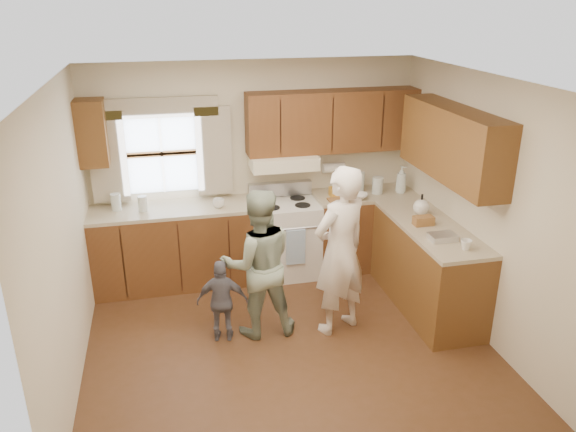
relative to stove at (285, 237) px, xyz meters
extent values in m
plane|color=#4B2D17|center=(-0.30, -1.44, -0.47)|extent=(3.80, 3.80, 0.00)
plane|color=white|center=(-0.30, -1.44, 2.03)|extent=(3.80, 3.80, 0.00)
plane|color=beige|center=(-0.30, 0.31, 0.78)|extent=(3.80, 0.00, 3.80)
plane|color=beige|center=(-0.30, -3.19, 0.78)|extent=(3.80, 0.00, 3.80)
plane|color=beige|center=(-2.20, -1.44, 0.78)|extent=(0.00, 3.50, 3.50)
plane|color=beige|center=(1.60, -1.44, 0.78)|extent=(0.00, 3.50, 3.50)
cube|color=#44240E|center=(-1.29, 0.01, -0.02)|extent=(1.82, 0.60, 0.90)
cube|color=#44240E|center=(0.99, 0.01, -0.02)|extent=(1.22, 0.60, 0.90)
cube|color=#3E200E|center=(1.30, -1.11, -0.02)|extent=(0.60, 1.65, 0.90)
cube|color=#C2AE92|center=(-1.29, 0.01, 0.45)|extent=(1.82, 0.60, 0.04)
cube|color=#C2AE92|center=(0.99, 0.01, 0.45)|extent=(1.22, 0.60, 0.04)
cube|color=#C2AE92|center=(1.30, -1.11, 0.45)|extent=(0.60, 1.65, 0.04)
cube|color=#44240E|center=(0.60, 0.15, 1.33)|extent=(2.00, 0.33, 0.70)
cube|color=#3E200E|center=(-2.05, 0.15, 1.33)|extent=(0.30, 0.33, 0.70)
cube|color=#3E200E|center=(1.43, -1.11, 1.33)|extent=(0.33, 1.65, 0.70)
cube|color=beige|center=(0.00, 0.08, 0.91)|extent=(0.76, 0.45, 0.15)
cube|color=silver|center=(-1.35, 0.29, 1.03)|extent=(0.90, 0.03, 0.90)
cube|color=gold|center=(-1.93, 0.24, 1.03)|extent=(0.40, 0.05, 1.02)
cube|color=gold|center=(-0.77, 0.24, 1.03)|extent=(0.40, 0.05, 1.02)
cube|color=gold|center=(-1.35, 0.24, 1.55)|extent=(1.30, 0.05, 0.22)
cylinder|color=white|center=(0.65, 0.21, 0.75)|extent=(0.27, 0.12, 0.12)
imported|color=silver|center=(-0.78, -0.09, 0.52)|extent=(0.17, 0.17, 0.10)
imported|color=silver|center=(1.41, -0.06, 0.64)|extent=(0.18, 0.18, 0.33)
imported|color=silver|center=(0.84, -0.15, 0.50)|extent=(0.30, 0.30, 0.06)
imported|color=silver|center=(1.34, -1.72, 0.52)|extent=(0.12, 0.12, 0.10)
cylinder|color=silver|center=(-1.89, 0.08, 0.57)|extent=(0.11, 0.11, 0.19)
cube|color=olive|center=(0.59, -0.18, 0.48)|extent=(0.23, 0.17, 0.02)
cube|color=gold|center=(0.64, -0.02, 0.53)|extent=(0.19, 0.13, 0.11)
cylinder|color=silver|center=(0.91, 0.06, 0.60)|extent=(0.15, 0.15, 0.25)
cylinder|color=silver|center=(1.13, -0.03, 0.57)|extent=(0.13, 0.13, 0.20)
sphere|color=silver|center=(1.32, -0.80, 0.56)|extent=(0.17, 0.17, 0.17)
cube|color=olive|center=(1.22, -1.07, 0.52)|extent=(0.21, 0.11, 0.09)
cube|color=silver|center=(1.24, -1.47, 0.50)|extent=(0.26, 0.18, 0.06)
cylinder|color=silver|center=(-1.60, -0.02, 0.56)|extent=(0.10, 0.10, 0.17)
cube|color=silver|center=(0.00, -0.01, -0.02)|extent=(0.76, 0.64, 0.90)
cube|color=#B7B7BC|center=(0.00, 0.25, 0.52)|extent=(0.76, 0.10, 0.16)
cylinder|color=#B7B7BC|center=(0.00, -0.33, 0.23)|extent=(0.68, 0.03, 0.03)
cube|color=#4D7EB3|center=(0.05, -0.35, 0.01)|extent=(0.22, 0.02, 0.42)
cylinder|color=black|center=(-0.18, 0.11, 0.44)|extent=(0.18, 0.18, 0.01)
cylinder|color=black|center=(0.18, 0.11, 0.44)|extent=(0.18, 0.18, 0.01)
cylinder|color=black|center=(-0.18, -0.14, 0.44)|extent=(0.18, 0.18, 0.01)
cylinder|color=black|center=(0.18, -0.14, 0.44)|extent=(0.18, 0.18, 0.01)
imported|color=silver|center=(0.25, -1.32, 0.39)|extent=(0.74, 0.63, 1.71)
imported|color=#203827|center=(-0.53, -1.20, 0.28)|extent=(0.73, 0.57, 1.50)
imported|color=slate|center=(-0.90, -1.26, -0.05)|extent=(0.52, 0.29, 0.84)
camera|label=1|loc=(-1.34, -5.98, 2.68)|focal=35.00mm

